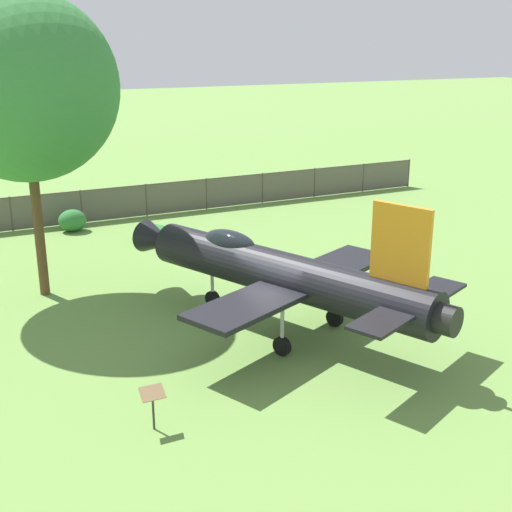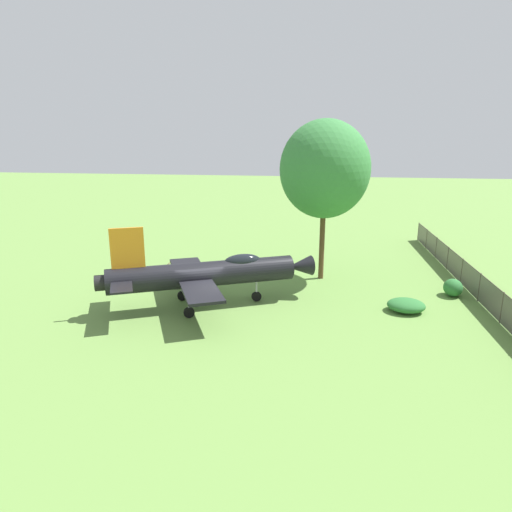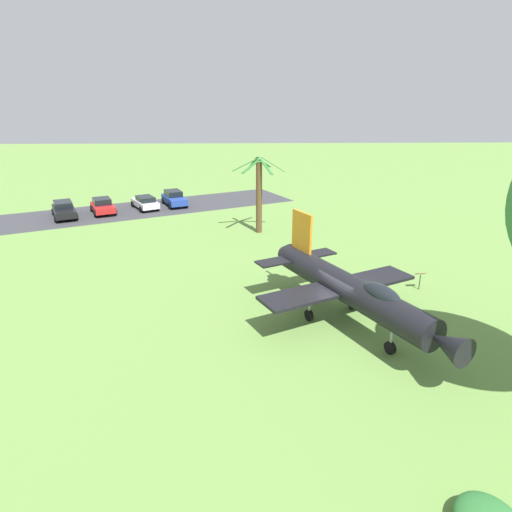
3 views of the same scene
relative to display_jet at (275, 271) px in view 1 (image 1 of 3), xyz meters
name	(u,v)px [view 1 (image 1 of 3)]	position (x,y,z in m)	size (l,w,h in m)	color
ground_plane	(283,331)	(-0.16, 0.32, -2.03)	(200.00, 200.00, 0.00)	#668E42
display_jet	(275,271)	(0.00, 0.00, 0.00)	(8.64, 12.02, 4.95)	black
shade_tree	(24,87)	(6.66, -6.29, 5.59)	(6.54, 6.04, 10.91)	brown
perimeter_fence	(114,202)	(1.90, -15.95, -1.10)	(37.92, 1.35, 1.75)	#4C4238
shrub_near_fence	(154,234)	(1.06, -11.29, -1.66)	(1.79, 2.12, 0.75)	#2D7033
shrub_by_tree	(72,220)	(4.31, -14.58, -1.48)	(1.37, 1.15, 1.09)	#2D7033
info_plaque	(153,399)	(5.34, 4.37, -1.17)	(0.62, 0.42, 1.14)	#333333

